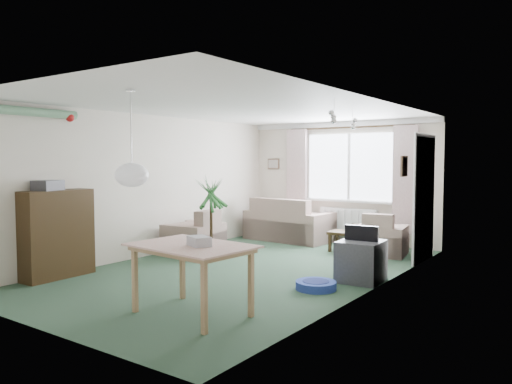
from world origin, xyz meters
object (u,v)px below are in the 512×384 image
Objects in this scene: sofa at (290,219)px; pet_bed at (316,285)px; coffee_table at (352,242)px; armchair_corner at (381,233)px; dining_table at (192,281)px; tv_cube at (361,261)px; armchair_left at (194,232)px; bookshelf at (57,234)px; houseplant at (211,218)px.

sofa is 3.35× the size of pet_bed.
coffee_table is (1.60, -0.49, -0.25)m from sofa.
dining_table is (-0.40, -4.38, -0.00)m from armchair_corner.
pet_bed is (-0.29, -0.73, -0.22)m from tv_cube.
pet_bed is (2.91, -0.91, -0.33)m from armchair_left.
sofa is 1.41× the size of bookshelf.
armchair_corner is 1.59× the size of pet_bed.
pet_bed is (3.25, 1.51, -0.56)m from bookshelf.
bookshelf is 2.40m from houseplant.
armchair_left reaches higher than armchair_corner.
tv_cube is (2.62, 0.03, -0.40)m from houseplant.
armchair_corner is 1.02× the size of coffee_table.
armchair_left is (-2.72, -1.80, 0.02)m from armchair_corner.
dining_table is at bearing -88.55° from coffee_table.
sofa is 2.11× the size of armchair_corner.
bookshelf is 4.20m from tv_cube.
armchair_corner is at bearing 99.84° from tv_cube.
sofa is 2.30m from armchair_left.
armchair_left is 2.81m from coffee_table.
houseplant is at bearing -130.26° from coffee_table.
coffee_table is (2.21, 1.72, -0.21)m from armchair_left.
coffee_table is at bearing 166.24° from sofa.
armchair_corner is at bearing 172.25° from sofa.
armchair_corner is 1.35× the size of tv_cube.
pet_bed is at bearing -75.21° from coffee_table.
sofa reaches higher than armchair_corner.
armchair_corner is 3.26m from armchair_left.
sofa reaches higher than tv_cube.
sofa is 2.44m from houseplant.
armchair_left is at bearing 162.69° from pet_bed.
sofa is 3.53m from tv_cube.
armchair_left is 3.21m from tv_cube.
sofa is 1.48× the size of dining_table.
dining_table reaches higher than pet_bed.
pet_bed is at bearing -115.73° from tv_cube.
armchair_left is at bearing 173.00° from tv_cube.
coffee_table is 2.14m from tv_cube.
houseplant is (0.92, 2.21, 0.07)m from bookshelf.
houseplant is at bearing 126.38° from dining_table.
houseplant reaches higher than armchair_corner.
houseplant is at bearing 163.27° from pet_bed.
armchair_corner is 0.70× the size of dining_table.
sofa is 1.27× the size of houseplant.
bookshelf is 1.05× the size of dining_table.
pet_bed is (2.30, -3.12, -0.38)m from sofa.
armchair_left is 0.74× the size of dining_table.
tv_cube reaches higher than pet_bed.
houseplant reaches higher than coffee_table.
dining_table is (1.71, -4.79, -0.07)m from sofa.
armchair_left is 0.71× the size of bookshelf.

